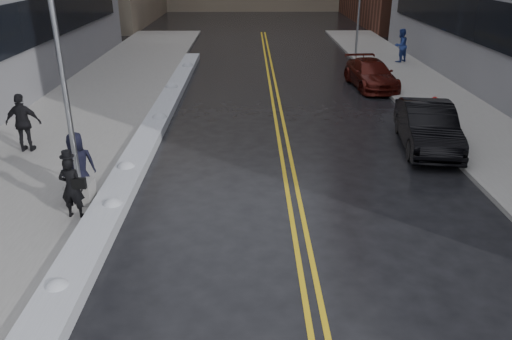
{
  "coord_description": "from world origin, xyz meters",
  "views": [
    {
      "loc": [
        1.26,
        -10.14,
        6.32
      ],
      "look_at": [
        1.42,
        1.44,
        1.3
      ],
      "focal_mm": 35.0,
      "sensor_mm": 36.0,
      "label": 1
    }
  ],
  "objects_px": {
    "traffic_signal": "(360,3)",
    "pedestrian_east": "(401,45)",
    "pedestrian_fedora": "(72,187)",
    "pedestrian_c": "(78,165)",
    "pedestrian_d": "(24,123)",
    "car_maroon": "(371,74)",
    "lamppost": "(69,118)",
    "car_black": "(427,126)",
    "fire_hydrant": "(434,104)"
  },
  "relations": [
    {
      "from": "traffic_signal",
      "to": "pedestrian_c",
      "type": "bearing_deg",
      "value": -118.88
    },
    {
      "from": "lamppost",
      "to": "pedestrian_east",
      "type": "height_order",
      "value": "lamppost"
    },
    {
      "from": "pedestrian_c",
      "to": "car_maroon",
      "type": "xyz_separation_m",
      "value": [
        10.91,
        12.73,
        -0.38
      ]
    },
    {
      "from": "car_maroon",
      "to": "traffic_signal",
      "type": "bearing_deg",
      "value": 78.84
    },
    {
      "from": "traffic_signal",
      "to": "pedestrian_east",
      "type": "height_order",
      "value": "traffic_signal"
    },
    {
      "from": "pedestrian_east",
      "to": "car_black",
      "type": "relative_size",
      "value": 0.42
    },
    {
      "from": "fire_hydrant",
      "to": "car_black",
      "type": "relative_size",
      "value": 0.15
    },
    {
      "from": "pedestrian_fedora",
      "to": "traffic_signal",
      "type": "bearing_deg",
      "value": -113.24
    },
    {
      "from": "fire_hydrant",
      "to": "pedestrian_fedora",
      "type": "distance_m",
      "value": 15.06
    },
    {
      "from": "traffic_signal",
      "to": "pedestrian_east",
      "type": "bearing_deg",
      "value": -54.8
    },
    {
      "from": "pedestrian_east",
      "to": "pedestrian_d",
      "type": "bearing_deg",
      "value": 5.62
    },
    {
      "from": "pedestrian_east",
      "to": "car_maroon",
      "type": "relative_size",
      "value": 0.43
    },
    {
      "from": "pedestrian_fedora",
      "to": "pedestrian_d",
      "type": "bearing_deg",
      "value": -52.66
    },
    {
      "from": "pedestrian_d",
      "to": "car_maroon",
      "type": "xyz_separation_m",
      "value": [
        13.81,
        9.25,
        -0.46
      ]
    },
    {
      "from": "fire_hydrant",
      "to": "pedestrian_d",
      "type": "height_order",
      "value": "pedestrian_d"
    },
    {
      "from": "fire_hydrant",
      "to": "car_black",
      "type": "height_order",
      "value": "car_black"
    },
    {
      "from": "fire_hydrant",
      "to": "pedestrian_fedora",
      "type": "xyz_separation_m",
      "value": [
        -12.2,
        -8.82,
        0.42
      ]
    },
    {
      "from": "lamppost",
      "to": "fire_hydrant",
      "type": "relative_size",
      "value": 10.45
    },
    {
      "from": "car_black",
      "to": "pedestrian_d",
      "type": "bearing_deg",
      "value": -170.36
    },
    {
      "from": "lamppost",
      "to": "pedestrian_east",
      "type": "xyz_separation_m",
      "value": [
        13.91,
        19.0,
        -1.38
      ]
    },
    {
      "from": "lamppost",
      "to": "pedestrian_c",
      "type": "height_order",
      "value": "lamppost"
    },
    {
      "from": "traffic_signal",
      "to": "pedestrian_east",
      "type": "relative_size",
      "value": 2.99
    },
    {
      "from": "lamppost",
      "to": "pedestrian_fedora",
      "type": "distance_m",
      "value": 1.77
    },
    {
      "from": "traffic_signal",
      "to": "pedestrian_fedora",
      "type": "distance_m",
      "value": 25.76
    },
    {
      "from": "fire_hydrant",
      "to": "pedestrian_east",
      "type": "bearing_deg",
      "value": 81.65
    },
    {
      "from": "pedestrian_fedora",
      "to": "pedestrian_east",
      "type": "distance_m",
      "value": 24.16
    },
    {
      "from": "pedestrian_east",
      "to": "car_black",
      "type": "distance_m",
      "value": 14.94
    },
    {
      "from": "pedestrian_fedora",
      "to": "pedestrian_c",
      "type": "bearing_deg",
      "value": -76.39
    },
    {
      "from": "pedestrian_d",
      "to": "pedestrian_east",
      "type": "bearing_deg",
      "value": -139.7
    },
    {
      "from": "pedestrian_east",
      "to": "car_black",
      "type": "xyz_separation_m",
      "value": [
        -3.11,
        -14.61,
        -0.37
      ]
    },
    {
      "from": "pedestrian_fedora",
      "to": "pedestrian_d",
      "type": "xyz_separation_m",
      "value": [
        -3.11,
        4.7,
        0.18
      ]
    },
    {
      "from": "pedestrian_d",
      "to": "pedestrian_fedora",
      "type": "bearing_deg",
      "value": 121.96
    },
    {
      "from": "pedestrian_east",
      "to": "car_black",
      "type": "height_order",
      "value": "pedestrian_east"
    },
    {
      "from": "car_black",
      "to": "car_maroon",
      "type": "bearing_deg",
      "value": 97.52
    },
    {
      "from": "pedestrian_east",
      "to": "lamppost",
      "type": "bearing_deg",
      "value": 17.63
    },
    {
      "from": "traffic_signal",
      "to": "fire_hydrant",
      "type": "bearing_deg",
      "value": -87.95
    },
    {
      "from": "car_black",
      "to": "traffic_signal",
      "type": "bearing_deg",
      "value": 94.27
    },
    {
      "from": "pedestrian_fedora",
      "to": "pedestrian_c",
      "type": "xyz_separation_m",
      "value": [
        -0.21,
        1.22,
        0.1
      ]
    },
    {
      "from": "pedestrian_d",
      "to": "car_maroon",
      "type": "relative_size",
      "value": 0.42
    },
    {
      "from": "pedestrian_c",
      "to": "car_black",
      "type": "distance_m",
      "value": 11.62
    },
    {
      "from": "lamppost",
      "to": "car_black",
      "type": "distance_m",
      "value": 11.79
    },
    {
      "from": "traffic_signal",
      "to": "pedestrian_c",
      "type": "distance_m",
      "value": 24.77
    },
    {
      "from": "lamppost",
      "to": "traffic_signal",
      "type": "bearing_deg",
      "value": 61.79
    },
    {
      "from": "car_maroon",
      "to": "pedestrian_c",
      "type": "bearing_deg",
      "value": -135.31
    },
    {
      "from": "traffic_signal",
      "to": "car_maroon",
      "type": "relative_size",
      "value": 1.27
    },
    {
      "from": "lamppost",
      "to": "car_maroon",
      "type": "bearing_deg",
      "value": 50.58
    },
    {
      "from": "fire_hydrant",
      "to": "car_maroon",
      "type": "xyz_separation_m",
      "value": [
        -1.5,
        5.14,
        0.13
      ]
    },
    {
      "from": "car_maroon",
      "to": "pedestrian_east",
      "type": "bearing_deg",
      "value": 57.29
    },
    {
      "from": "traffic_signal",
      "to": "car_black",
      "type": "bearing_deg",
      "value": -93.25
    },
    {
      "from": "fire_hydrant",
      "to": "pedestrian_c",
      "type": "relative_size",
      "value": 0.4
    }
  ]
}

